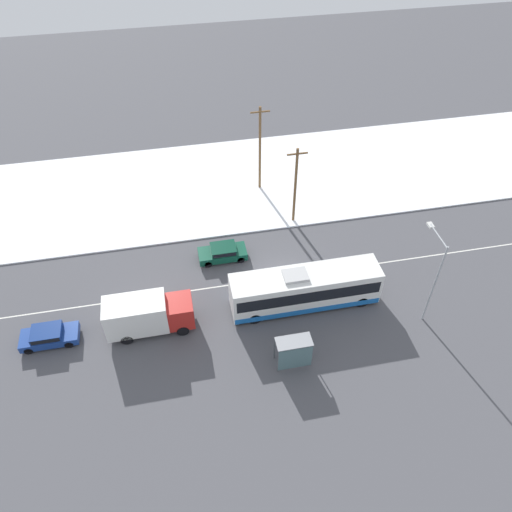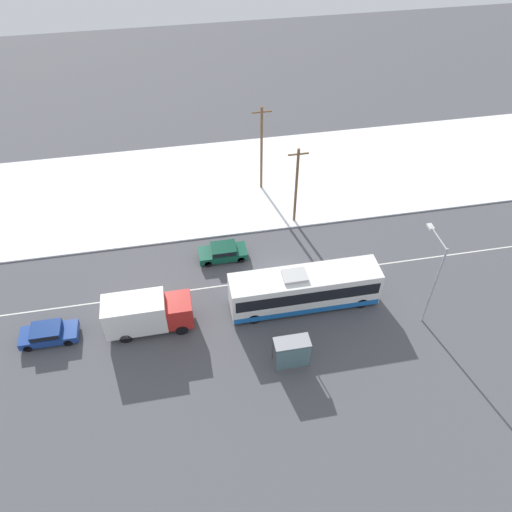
% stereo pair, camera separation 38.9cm
% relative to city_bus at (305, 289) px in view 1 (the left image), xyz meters
% --- Properties ---
extents(ground_plane, '(120.00, 120.00, 0.00)m').
position_rel_city_bus_xyz_m(ground_plane, '(-1.11, 3.06, -1.68)').
color(ground_plane, '#4C4C51').
extents(snow_lot, '(80.00, 15.77, 0.12)m').
position_rel_city_bus_xyz_m(snow_lot, '(-1.11, 16.96, -1.62)').
color(snow_lot, white).
rests_on(snow_lot, ground_plane).
extents(lane_marking_center, '(60.00, 0.12, 0.00)m').
position_rel_city_bus_xyz_m(lane_marking_center, '(-1.11, 3.06, -1.68)').
color(lane_marking_center, silver).
rests_on(lane_marking_center, ground_plane).
extents(city_bus, '(11.46, 2.57, 3.45)m').
position_rel_city_bus_xyz_m(city_bus, '(0.00, 0.00, 0.00)').
color(city_bus, white).
rests_on(city_bus, ground_plane).
extents(box_truck, '(6.35, 2.30, 3.09)m').
position_rel_city_bus_xyz_m(box_truck, '(-11.94, -0.17, 0.01)').
color(box_truck, silver).
rests_on(box_truck, ground_plane).
extents(sedan_car, '(4.08, 1.80, 1.32)m').
position_rel_city_bus_xyz_m(sedan_car, '(-5.45, 6.28, -0.95)').
color(sedan_car, '#0F4733').
rests_on(sedan_car, ground_plane).
extents(parked_car_near_truck, '(4.10, 1.80, 1.29)m').
position_rel_city_bus_xyz_m(parked_car_near_truck, '(-19.14, 0.07, -0.97)').
color(parked_car_near_truck, navy).
rests_on(parked_car_near_truck, ground_plane).
extents(pedestrian_at_stop, '(0.56, 0.25, 1.56)m').
position_rel_city_bus_xyz_m(pedestrian_at_stop, '(-1.72, -4.14, -0.73)').
color(pedestrian_at_stop, '#23232D').
rests_on(pedestrian_at_stop, ground_plane).
extents(bus_shelter, '(2.48, 1.20, 2.40)m').
position_rel_city_bus_xyz_m(bus_shelter, '(-2.21, -5.37, -0.02)').
color(bus_shelter, gray).
rests_on(bus_shelter, ground_plane).
extents(streetlamp, '(0.36, 2.88, 7.48)m').
position_rel_city_bus_xyz_m(streetlamp, '(8.49, -2.69, 3.07)').
color(streetlamp, '#9EA3A8').
rests_on(streetlamp, ground_plane).
extents(utility_pole_roadside, '(1.80, 0.24, 7.74)m').
position_rel_city_bus_xyz_m(utility_pole_roadside, '(1.69, 9.99, 2.37)').
color(utility_pole_roadside, brown).
rests_on(utility_pole_roadside, ground_plane).
extents(utility_pole_snowlot, '(1.80, 0.24, 8.82)m').
position_rel_city_bus_xyz_m(utility_pole_snowlot, '(-0.33, 15.63, 2.92)').
color(utility_pole_snowlot, brown).
rests_on(utility_pole_snowlot, ground_plane).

